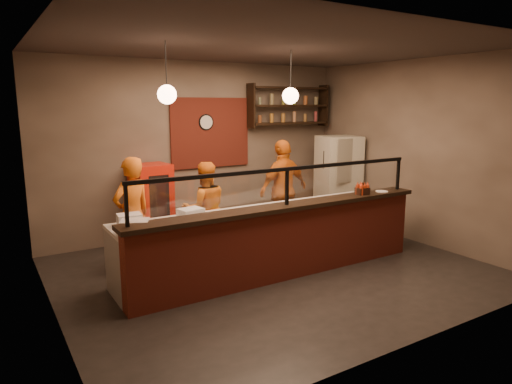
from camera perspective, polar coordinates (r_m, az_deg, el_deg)
floor at (r=6.88m, az=2.27°, el=-9.76°), size 6.00×6.00×0.00m
ceiling at (r=6.48m, az=2.50°, el=17.72°), size 6.00×6.00×0.00m
wall_back at (r=8.67m, az=-6.94°, el=5.35°), size 6.00×0.00×6.00m
wall_left at (r=5.43m, az=-24.87°, el=1.10°), size 0.00×5.00×5.00m
wall_right at (r=8.53m, az=19.39°, el=4.72°), size 0.00×5.00×5.00m
wall_front at (r=4.66m, az=19.82°, el=-0.02°), size 6.00×0.00×6.00m
brick_patch at (r=8.70m, az=-5.70°, el=7.38°), size 1.60×0.04×1.30m
service_counter at (r=6.49m, az=3.79°, el=-6.42°), size 4.60×0.25×1.00m
counter_ledge at (r=6.35m, az=3.85°, el=-1.85°), size 4.70×0.37×0.06m
worktop_cabinet at (r=6.90m, az=1.37°, el=-5.97°), size 4.60×0.75×0.85m
worktop at (r=6.79m, az=1.39°, el=-2.33°), size 4.60×0.75×0.05m
sneeze_guard at (r=6.28m, az=3.89°, el=1.18°), size 4.50×0.05×0.52m
wall_shelving at (r=9.43m, az=4.14°, el=10.72°), size 1.84×0.28×0.85m
wall_clock at (r=8.64m, az=-6.30°, el=8.67°), size 0.30×0.04×0.30m
pendant_left at (r=5.92m, az=-11.07°, el=11.89°), size 0.24×0.24×0.77m
pendant_right at (r=6.83m, az=4.33°, el=11.91°), size 0.24×0.24×0.77m
cook_left at (r=6.89m, az=-15.22°, el=-2.75°), size 0.72×0.59×1.70m
cook_mid at (r=7.39m, az=-6.41°, el=-2.14°), size 0.85×0.72×1.54m
cook_right at (r=8.28m, az=3.46°, el=0.29°), size 1.11×0.57×1.81m
fridge at (r=9.40m, az=10.19°, el=1.40°), size 0.89×0.85×1.80m
red_cooler at (r=8.08m, az=-12.90°, el=-1.62°), size 0.67×0.62×1.43m
pizza_dough at (r=6.93m, az=4.85°, el=-1.83°), size 0.63×0.63×0.01m
prep_tub_a at (r=6.21m, az=-8.16°, el=-2.75°), size 0.34×0.29×0.15m
prep_tub_b at (r=6.08m, az=-15.54°, el=-3.35°), size 0.32×0.27×0.15m
prep_tub_c at (r=5.69m, az=-14.88°, el=-4.22°), size 0.41×0.37×0.16m
rolling_pin at (r=6.40m, az=-3.64°, el=-2.69°), size 0.30×0.22×0.06m
condiment_caddy at (r=7.23m, az=13.15°, el=0.13°), size 0.20×0.16×0.11m
pepper_mill at (r=7.20m, az=13.23°, el=0.42°), size 0.05×0.05×0.19m
small_plate at (r=7.51m, az=15.45°, el=0.06°), size 0.21×0.21×0.01m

